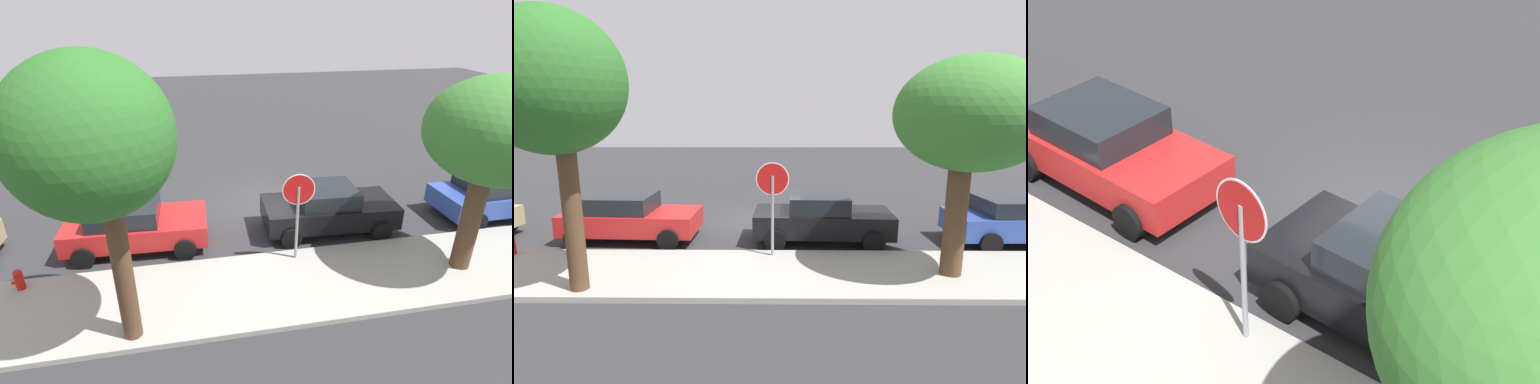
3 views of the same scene
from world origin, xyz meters
TOP-DOWN VIEW (x-y plane):
  - ground_plane at (0.00, 0.00)m, footprint 60.00×60.00m
  - sidewalk_curb at (0.00, 4.98)m, footprint 32.00×3.00m
  - stop_sign at (-0.18, 3.87)m, footprint 0.89×0.11m
  - parked_car_black at (-1.71, 2.28)m, footprint 4.31×2.21m
  - parked_car_red at (4.38, 2.14)m, footprint 4.24×2.22m
  - parked_car_blue at (-7.97, 2.37)m, footprint 4.61×2.18m
  - street_tree_near_corner at (4.34, 6.02)m, footprint 3.02×3.02m
  - street_tree_mid_block at (-4.72, 5.10)m, footprint 3.49×3.49m

SIDE VIEW (x-z plane):
  - ground_plane at x=0.00m, z-range 0.00..0.00m
  - sidewalk_curb at x=0.00m, z-range 0.00..0.14m
  - parked_car_red at x=4.38m, z-range 0.02..1.49m
  - parked_car_black at x=-1.71m, z-range 0.00..1.52m
  - parked_car_blue at x=-7.97m, z-range 0.04..1.49m
  - stop_sign at x=-0.18m, z-range 0.55..3.28m
  - street_tree_mid_block at x=-4.72m, z-range 1.29..6.62m
  - street_tree_near_corner at x=4.34m, z-range 1.53..7.68m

